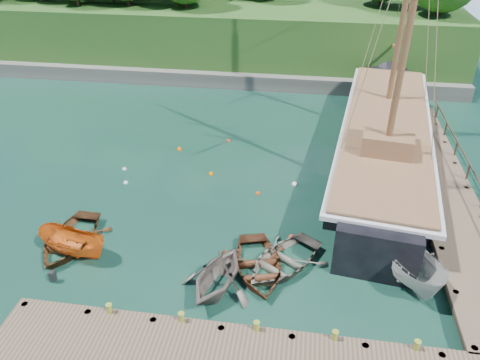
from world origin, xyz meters
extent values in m
plane|color=#123224|center=(0.00, 0.00, 0.00)|extent=(160.00, 160.00, 0.00)
cylinder|color=black|center=(-7.70, -5.20, 0.05)|extent=(0.28, 0.28, 1.10)
cube|color=#4C3E2D|center=(11.50, 7.00, 0.54)|extent=(3.20, 24.00, 0.12)
cube|color=black|center=(11.50, 7.00, 0.38)|extent=(3.20, 24.00, 0.20)
cylinder|color=black|center=(10.20, -4.70, 0.05)|extent=(0.28, 0.28, 1.10)
cylinder|color=black|center=(10.20, 18.70, 0.05)|extent=(0.28, 0.28, 1.10)
cylinder|color=black|center=(12.80, 18.70, 0.05)|extent=(0.28, 0.28, 1.10)
cylinder|color=olive|center=(-4.00, -5.10, 0.00)|extent=(0.26, 0.26, 0.45)
cylinder|color=olive|center=(-1.00, -5.10, 0.00)|extent=(0.26, 0.26, 0.45)
cylinder|color=olive|center=(2.00, -5.10, 0.00)|extent=(0.26, 0.26, 0.45)
cylinder|color=olive|center=(5.00, -5.10, 0.00)|extent=(0.26, 0.26, 0.45)
cylinder|color=olive|center=(8.00, -5.10, 0.00)|extent=(0.26, 0.26, 0.45)
imported|color=#4C3019|center=(-8.00, -0.64, 0.00)|extent=(3.44, 4.69, 0.94)
imported|color=#6D625A|center=(-0.05, -2.55, 0.00)|extent=(4.26, 4.62, 2.03)
imported|color=#55301B|center=(1.59, -1.13, 0.00)|extent=(4.26, 5.16, 0.93)
imported|color=#666256|center=(2.70, -0.63, 0.00)|extent=(5.23, 5.55, 0.94)
imported|color=orange|center=(-7.43, -1.23, 0.00)|extent=(4.07, 2.36, 1.48)
imported|color=beige|center=(8.22, -0.35, 0.00)|extent=(3.87, 5.64, 2.04)
cube|color=black|center=(8.34, 10.41, 0.90)|extent=(7.52, 17.11, 3.44)
cube|color=black|center=(9.76, 20.96, 0.90)|extent=(3.62, 5.55, 3.09)
cube|color=black|center=(7.09, 1.04, 0.90)|extent=(4.29, 4.72, 3.27)
cube|color=silver|center=(8.34, 10.41, 2.54)|extent=(8.26, 22.27, 0.25)
cube|color=brown|center=(8.34, 10.41, 2.79)|extent=(7.72, 21.74, 0.12)
cube|color=brown|center=(7.87, 6.90, 3.39)|extent=(3.06, 3.33, 1.20)
cylinder|color=brown|center=(10.25, 24.60, 3.99)|extent=(1.15, 6.87, 1.69)
sphere|color=white|center=(-7.32, 5.40, 0.00)|extent=(0.28, 0.28, 0.28)
sphere|color=orange|center=(-2.36, 7.20, 0.00)|extent=(0.32, 0.32, 0.32)
sphere|color=red|center=(0.82, 5.41, 0.00)|extent=(0.27, 0.27, 0.27)
sphere|color=white|center=(2.89, 6.77, 0.00)|extent=(0.35, 0.35, 0.35)
sphere|color=#FA5C00|center=(-5.21, 10.12, 0.00)|extent=(0.35, 0.35, 0.35)
sphere|color=#E45520|center=(-2.07, 11.90, 0.00)|extent=(0.30, 0.30, 0.30)
sphere|color=silver|center=(-8.00, 6.96, 0.00)|extent=(0.28, 0.28, 0.28)
sphere|color=#F84F22|center=(3.02, 1.60, 0.00)|extent=(0.32, 0.32, 0.32)
cube|color=#474744|center=(-8.00, 24.00, 0.60)|extent=(50.00, 4.00, 1.40)
cube|color=#244B1C|center=(-8.00, 30.00, 3.00)|extent=(50.00, 14.00, 6.00)
cube|color=#244B1C|center=(-22.00, 34.00, 5.00)|extent=(24.00, 12.00, 10.00)
cylinder|color=#382616|center=(13.91, 26.65, 6.70)|extent=(0.36, 0.36, 1.40)
cylinder|color=#382616|center=(14.09, 27.65, 6.70)|extent=(0.36, 0.36, 1.40)
cylinder|color=#382616|center=(-8.51, 26.55, 6.70)|extent=(0.36, 0.36, 1.40)
camera|label=1|loc=(3.23, -17.50, 15.16)|focal=35.00mm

